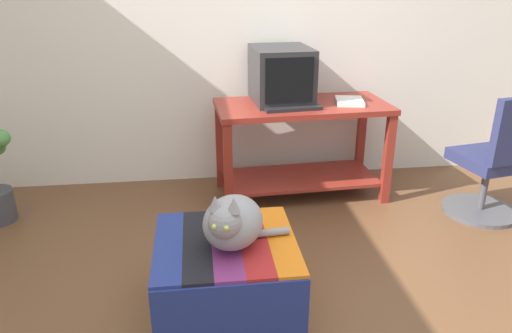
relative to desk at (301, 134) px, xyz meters
The scene contains 8 objects.
back_wall 1.03m from the desk, 135.26° to the left, with size 8.00×0.10×2.60m, color silver.
desk is the anchor object (origin of this frame).
tv_monitor 0.46m from the desk, 147.56° to the left, with size 0.43×0.52×0.39m.
keyboard 0.30m from the desk, 126.82° to the right, with size 0.40×0.15×0.02m, color black.
book 0.42m from the desk, ahead, with size 0.19×0.25×0.03m, color white.
ottoman_with_blanket 1.53m from the desk, 116.07° to the right, with size 0.68×0.66×0.41m.
cat 1.53m from the desk, 114.27° to the right, with size 0.47×0.41×0.31m.
office_chair 1.35m from the desk, 23.27° to the right, with size 0.52×0.52×0.89m.
Camera 1 is at (-0.31, -1.74, 1.61)m, focal length 33.78 mm.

